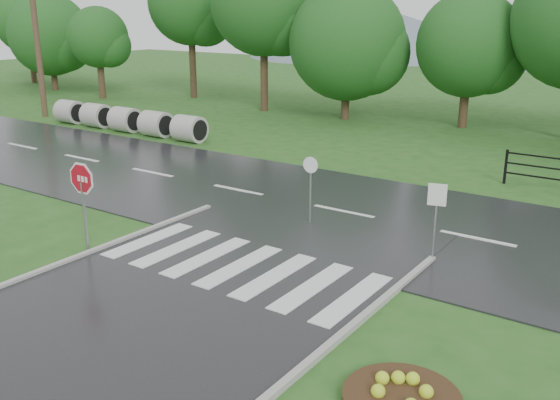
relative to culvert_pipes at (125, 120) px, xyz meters
The scene contains 10 objects.
ground 21.18m from the culvert_pipes, 45.11° to the right, with size 120.00×120.00×0.00m, color #26561C.
main_road 15.77m from the culvert_pipes, 18.50° to the right, with size 90.00×8.00×0.04m, color black.
crosswalk 17.99m from the culvert_pipes, 33.79° to the right, with size 6.50×2.80×0.02m.
treeline 18.32m from the culvert_pipes, 29.44° to the left, with size 83.20×5.20×10.00m.
culvert_pipes is the anchor object (origin of this frame).
stop_sign 15.93m from the culvert_pipes, 45.40° to the right, with size 1.08×0.09×2.43m.
flower_bed 23.92m from the culvert_pipes, 32.15° to the right, with size 1.83×1.83×0.37m.
reg_sign_small 19.84m from the culvert_pipes, 20.90° to the right, with size 0.42×0.13×1.95m.
reg_sign_round 16.02m from the culvert_pipes, 23.71° to the right, with size 0.45×0.07×1.95m.
utility_pole_west 8.27m from the culvert_pipes, behind, with size 1.65×0.53×9.43m.
Camera 1 is at (8.43, -5.54, 5.85)m, focal length 40.00 mm.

